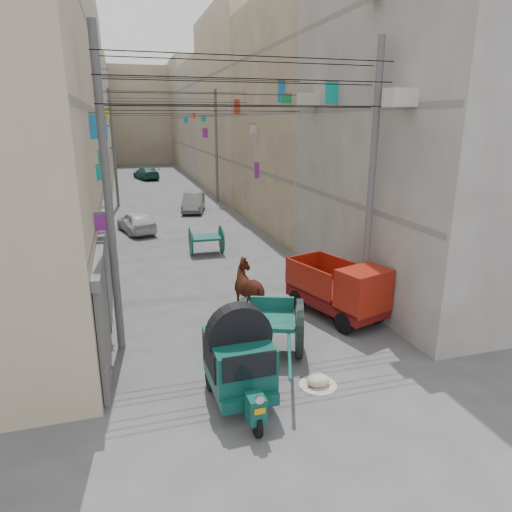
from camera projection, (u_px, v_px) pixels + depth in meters
name	position (u px, v px, depth m)	size (l,w,h in m)	color
ground	(347.00, 481.00, 7.70)	(140.00, 140.00, 0.00)	#454547
building_row_left	(52.00, 112.00, 35.09)	(8.00, 62.00, 14.00)	tan
building_row_right	(251.00, 113.00, 39.41)	(8.00, 62.00, 14.00)	#ADA9A2
end_cap_building	(139.00, 116.00, 66.55)	(22.00, 10.00, 13.00)	#B0A88B
shutters_left	(107.00, 252.00, 15.76)	(0.18, 14.40, 2.88)	#45454A
signboards	(178.00, 164.00, 26.64)	(8.22, 40.52, 5.67)	#0EA19B
ac_units	(352.00, 65.00, 13.62)	(0.70, 6.55, 3.35)	beige
utility_poles	(189.00, 160.00, 22.20)	(7.40, 22.20, 8.00)	#58585A
overhead_cables	(196.00, 98.00, 19.02)	(7.40, 22.52, 1.12)	black
auto_rickshaw	(239.00, 359.00, 9.66)	(1.41, 2.43, 1.70)	black
tonga_cart	(271.00, 327.00, 11.64)	(2.33, 3.61, 1.53)	black
mini_truck	(344.00, 293.00, 13.69)	(2.33, 3.50, 1.81)	black
second_cart	(206.00, 239.00, 20.66)	(1.50, 1.34, 1.30)	#125046
feed_sack	(318.00, 380.00, 10.44)	(0.54, 0.43, 0.27)	beige
horse	(253.00, 290.00, 14.00)	(0.91, 2.00, 1.69)	brown
distant_car_white	(136.00, 222.00, 24.69)	(1.39, 3.44, 1.17)	silver
distant_car_grey	(193.00, 202.00, 30.45)	(1.29, 3.70, 1.22)	#5C615E
distant_car_green	(146.00, 173.00, 47.27)	(1.78, 4.39, 1.27)	#1C5246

